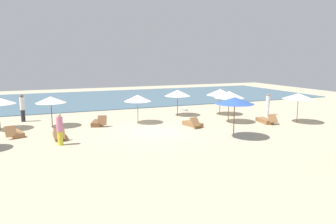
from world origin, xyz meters
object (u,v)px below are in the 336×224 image
(lounger_0, at_px, (59,135))
(person_0, at_px, (268,104))
(person_1, at_px, (60,129))
(person_2, at_px, (22,108))
(lounger_3, at_px, (98,123))
(lounger_1, at_px, (193,124))
(lounger_4, at_px, (265,120))
(umbrella_1, at_px, (220,92))
(umbrella_6, at_px, (51,100))
(umbrella_5, at_px, (178,93))
(umbrella_8, at_px, (235,101))
(dog, at_px, (184,108))
(lounger_2, at_px, (15,133))
(umbrella_0, at_px, (229,95))
(umbrella_2, at_px, (298,96))
(umbrella_3, at_px, (138,98))

(lounger_0, relative_size, person_0, 0.99)
(person_1, height_order, person_2, person_2)
(lounger_0, bearing_deg, lounger_3, 46.80)
(lounger_1, bearing_deg, lounger_0, -179.39)
(lounger_3, relative_size, person_1, 1.04)
(lounger_4, distance_m, person_2, 17.07)
(umbrella_1, xyz_separation_m, umbrella_6, (-12.62, 0.17, -0.00))
(umbrella_5, height_order, person_2, umbrella_5)
(umbrella_8, height_order, dog, umbrella_8)
(umbrella_5, relative_size, lounger_3, 1.16)
(person_2, bearing_deg, umbrella_5, -9.39)
(umbrella_5, bearing_deg, person_0, -20.01)
(lounger_0, height_order, lounger_2, lounger_0)
(umbrella_6, relative_size, dog, 2.52)
(umbrella_8, bearing_deg, lounger_0, 159.33)
(lounger_4, bearing_deg, person_0, 48.92)
(lounger_4, height_order, person_2, person_2)
(umbrella_0, distance_m, person_0, 4.82)
(lounger_0, xyz_separation_m, dog, (10.52, 6.03, 0.01))
(umbrella_8, xyz_separation_m, lounger_1, (-0.81, 3.56, -1.95))
(person_0, height_order, person_2, person_2)
(umbrella_1, xyz_separation_m, person_1, (-12.43, -4.79, -0.95))
(umbrella_5, bearing_deg, lounger_3, -167.50)
(lounger_3, distance_m, person_1, 5.02)
(umbrella_0, relative_size, person_1, 1.32)
(lounger_0, bearing_deg, umbrella_2, -5.32)
(lounger_4, bearing_deg, lounger_0, 176.73)
(umbrella_6, height_order, dog, umbrella_6)
(umbrella_1, bearing_deg, umbrella_6, 179.25)
(lounger_3, height_order, person_1, person_1)
(umbrella_5, xyz_separation_m, umbrella_8, (0.11, -7.68, 0.35))
(lounger_0, bearing_deg, umbrella_5, 24.88)
(person_2, bearing_deg, umbrella_0, -22.95)
(umbrella_3, relative_size, lounger_3, 1.13)
(umbrella_3, height_order, lounger_0, umbrella_3)
(lounger_4, relative_size, dog, 2.23)
(lounger_1, bearing_deg, umbrella_2, -11.95)
(person_1, bearing_deg, dog, 35.29)
(lounger_1, bearing_deg, person_2, 150.26)
(lounger_4, bearing_deg, dog, 114.15)
(umbrella_5, bearing_deg, lounger_0, -155.12)
(lounger_4, bearing_deg, lounger_2, 171.79)
(lounger_0, bearing_deg, lounger_2, 146.91)
(umbrella_6, height_order, lounger_3, umbrella_6)
(umbrella_5, relative_size, person_1, 1.21)
(umbrella_6, bearing_deg, person_1, -87.81)
(lounger_3, bearing_deg, lounger_2, -165.74)
(umbrella_3, height_order, umbrella_6, umbrella_6)
(dog, bearing_deg, lounger_2, -160.64)
(lounger_1, relative_size, person_0, 1.05)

